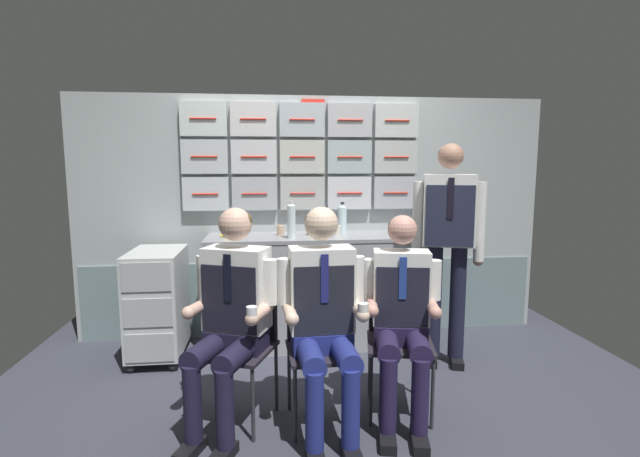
# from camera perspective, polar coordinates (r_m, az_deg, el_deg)

# --- Properties ---
(ground) EXTENTS (4.80, 4.80, 0.04)m
(ground) POSITION_cam_1_polar(r_m,az_deg,el_deg) (3.26, 1.82, -21.07)
(ground) COLOR #353742
(galley_bulkhead) EXTENTS (4.20, 0.14, 2.15)m
(galley_bulkhead) POSITION_cam_1_polar(r_m,az_deg,el_deg) (4.23, -0.96, 1.95)
(galley_bulkhead) COLOR #A6AFAF
(galley_bulkhead) RESTS_ON ground
(galley_counter) EXTENTS (1.90, 0.53, 0.95)m
(galley_counter) POSITION_cam_1_polar(r_m,az_deg,el_deg) (4.08, -0.12, -7.48)
(galley_counter) COLOR #9A9BA2
(galley_counter) RESTS_ON ground
(service_trolley) EXTENTS (0.40, 0.65, 0.88)m
(service_trolley) POSITION_cam_1_polar(r_m,az_deg,el_deg) (4.01, -19.14, -8.32)
(service_trolley) COLOR black
(service_trolley) RESTS_ON ground
(folding_chair_left) EXTENTS (0.52, 0.52, 0.86)m
(folding_chair_left) POSITION_cam_1_polar(r_m,az_deg,el_deg) (2.99, -9.31, -12.22)
(folding_chair_left) COLOR #2D2D33
(folding_chair_left) RESTS_ON ground
(crew_member_left) EXTENTS (0.57, 0.70, 1.31)m
(crew_member_left) POSITION_cam_1_polar(r_m,az_deg,el_deg) (2.79, -10.80, -9.54)
(crew_member_left) COLOR black
(crew_member_left) RESTS_ON ground
(folding_chair_right) EXTENTS (0.42, 0.42, 0.86)m
(folding_chair_right) POSITION_cam_1_polar(r_m,az_deg,el_deg) (2.93, -0.09, -12.52)
(folding_chair_right) COLOR #2D2D33
(folding_chair_right) RESTS_ON ground
(crew_member_right) EXTENTS (0.52, 0.64, 1.31)m
(crew_member_right) POSITION_cam_1_polar(r_m,az_deg,el_deg) (2.72, 0.45, -9.75)
(crew_member_right) COLOR black
(crew_member_right) RESTS_ON ground
(folding_chair_near_trolley) EXTENTS (0.47, 0.47, 0.86)m
(folding_chair_near_trolley) POSITION_cam_1_polar(r_m,az_deg,el_deg) (3.09, 9.59, -11.55)
(folding_chair_near_trolley) COLOR #2D2D33
(folding_chair_near_trolley) RESTS_ON ground
(crew_member_near_trolley) EXTENTS (0.49, 0.63, 1.25)m
(crew_member_near_trolley) POSITION_cam_1_polar(r_m,az_deg,el_deg) (2.89, 9.93, -9.72)
(crew_member_near_trolley) COLOR black
(crew_member_near_trolley) RESTS_ON ground
(crew_member_standing) EXTENTS (0.52, 0.35, 1.71)m
(crew_member_standing) POSITION_cam_1_polar(r_m,az_deg,el_deg) (3.70, 15.31, -0.69)
(crew_member_standing) COLOR black
(crew_member_standing) RESTS_ON ground
(water_bottle_clear) EXTENTS (0.07, 0.07, 0.31)m
(water_bottle_clear) POSITION_cam_1_polar(r_m,az_deg,el_deg) (3.81, -3.51, 0.98)
(water_bottle_clear) COLOR silver
(water_bottle_clear) RESTS_ON galley_counter
(water_bottle_blue_cap) EXTENTS (0.07, 0.07, 0.27)m
(water_bottle_blue_cap) POSITION_cam_1_polar(r_m,az_deg,el_deg) (4.10, 2.73, 1.20)
(water_bottle_blue_cap) COLOR silver
(water_bottle_blue_cap) RESTS_ON galley_counter
(paper_cup_blue) EXTENTS (0.07, 0.07, 0.09)m
(paper_cup_blue) POSITION_cam_1_polar(r_m,az_deg,el_deg) (3.99, 2.07, -0.18)
(paper_cup_blue) COLOR silver
(paper_cup_blue) RESTS_ON galley_counter
(paper_cup_tan) EXTENTS (0.06, 0.06, 0.09)m
(paper_cup_tan) POSITION_cam_1_polar(r_m,az_deg,el_deg) (4.00, -1.23, -0.14)
(paper_cup_tan) COLOR tan
(paper_cup_tan) RESTS_ON galley_counter
(espresso_cup_small) EXTENTS (0.06, 0.06, 0.08)m
(espresso_cup_small) POSITION_cam_1_polar(r_m,az_deg,el_deg) (4.01, -4.83, -0.19)
(espresso_cup_small) COLOR tan
(espresso_cup_small) RESTS_ON galley_counter
(snack_banana) EXTENTS (0.17, 0.10, 0.04)m
(snack_banana) POSITION_cam_1_polar(r_m,az_deg,el_deg) (3.96, -10.98, -0.76)
(snack_banana) COLOR yellow
(snack_banana) RESTS_ON galley_counter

